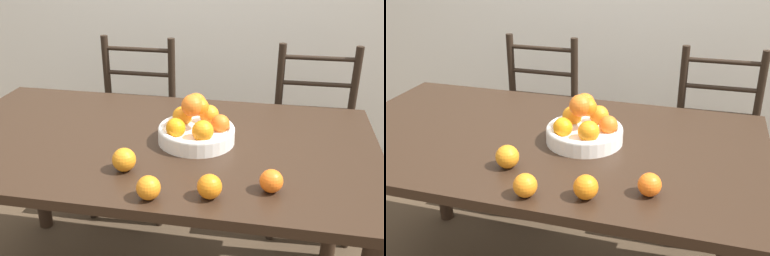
# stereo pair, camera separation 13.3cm
# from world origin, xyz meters

# --- Properties ---
(dining_table) EXTENTS (1.64, 0.92, 0.76)m
(dining_table) POSITION_xyz_m (0.00, 0.00, 0.66)
(dining_table) COLOR black
(dining_table) RESTS_ON ground_plane
(fruit_bowl) EXTENTS (0.28, 0.28, 0.19)m
(fruit_bowl) POSITION_xyz_m (0.16, 0.01, 0.82)
(fruit_bowl) COLOR white
(fruit_bowl) RESTS_ON dining_table
(orange_loose_0) EXTENTS (0.07, 0.07, 0.07)m
(orange_loose_0) POSITION_xyz_m (0.09, -0.39, 0.80)
(orange_loose_0) COLOR orange
(orange_loose_0) RESTS_ON dining_table
(orange_loose_1) EXTENTS (0.07, 0.07, 0.07)m
(orange_loose_1) POSITION_xyz_m (0.44, -0.29, 0.80)
(orange_loose_1) COLOR orange
(orange_loose_1) RESTS_ON dining_table
(orange_loose_2) EXTENTS (0.08, 0.08, 0.08)m
(orange_loose_2) POSITION_xyz_m (-0.03, -0.25, 0.80)
(orange_loose_2) COLOR orange
(orange_loose_2) RESTS_ON dining_table
(orange_loose_3) EXTENTS (0.07, 0.07, 0.07)m
(orange_loose_3) POSITION_xyz_m (0.27, -0.35, 0.80)
(orange_loose_3) COLOR orange
(orange_loose_3) RESTS_ON dining_table
(chair_left) EXTENTS (0.42, 0.40, 0.95)m
(chair_left) POSITION_xyz_m (-0.33, 0.72, 0.46)
(chair_left) COLOR black
(chair_left) RESTS_ON ground_plane
(chair_right) EXTENTS (0.43, 0.41, 0.95)m
(chair_right) POSITION_xyz_m (0.65, 0.72, 0.46)
(chair_right) COLOR black
(chair_right) RESTS_ON ground_plane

